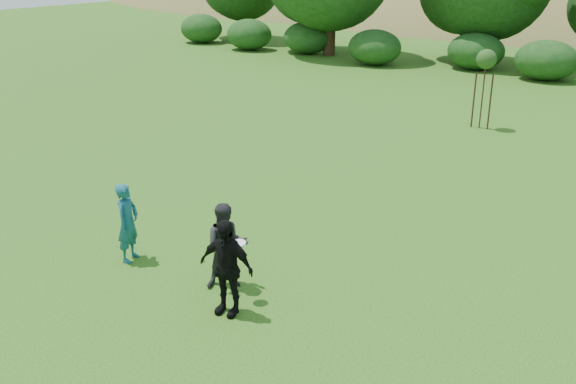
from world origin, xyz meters
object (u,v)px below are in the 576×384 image
at_px(player_black, 226,267).
at_px(sapling, 486,61).
at_px(player_teal, 128,223).
at_px(player_grey, 227,246).

relative_size(player_black, sapling, 0.63).
xyz_separation_m(player_teal, sapling, (2.61, 14.62, 1.58)).
distance_m(player_teal, sapling, 14.94).
distance_m(player_black, sapling, 15.21).
distance_m(player_grey, player_black, 0.95).
relative_size(player_teal, player_grey, 0.99).
height_order(player_teal, player_grey, player_grey).
height_order(player_teal, player_black, player_black).
bearing_deg(player_teal, player_black, -116.54).
bearing_deg(sapling, player_black, -88.48).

